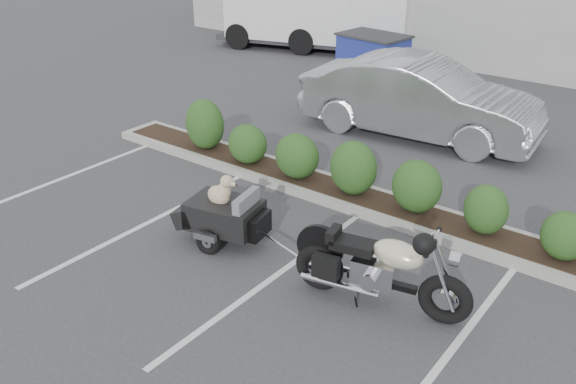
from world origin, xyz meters
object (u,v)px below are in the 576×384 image
Objects in this scene: pet_trailer at (224,213)px; dumpster at (373,56)px; sedan at (420,98)px; motorcycle at (380,270)px; delivery_truck at (317,4)px.

dumpster reaches higher than pet_trailer.
sedan is at bearing -40.27° from dumpster.
motorcycle is 0.46× the size of sedan.
delivery_truck is (-6.81, 5.80, 0.66)m from sedan.
sedan is 2.51× the size of dumpster.
motorcycle is 1.15× the size of dumpster.
motorcycle is 11.40m from dumpster.
motorcycle reaches higher than pet_trailer.
dumpster is 0.29× the size of delivery_truck.
delivery_truck reaches higher than pet_trailer.
motorcycle is 1.23× the size of pet_trailer.
delivery_truck reaches higher than sedan.
pet_trailer is at bearing -65.40° from dumpster.
dumpster is at bearing 37.12° from sedan.
sedan is 4.92m from dumpster.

